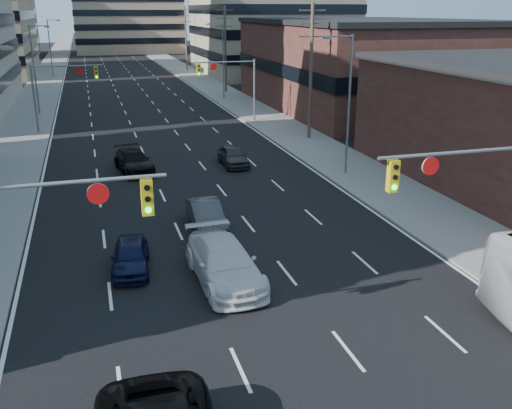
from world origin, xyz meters
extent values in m
cube|color=black|center=(0.00, 130.00, 0.01)|extent=(18.00, 300.00, 0.02)
cube|color=slate|center=(-11.50, 130.00, 0.07)|extent=(5.00, 300.00, 0.15)
cube|color=slate|center=(11.50, 130.00, 0.07)|extent=(5.00, 300.00, 0.15)
cube|color=#472119|center=(24.00, 50.00, 4.50)|extent=(20.00, 30.00, 9.00)
cube|color=gray|center=(25.00, 88.00, 7.00)|extent=(22.00, 28.00, 14.00)
cube|color=gray|center=(32.00, 130.00, 6.00)|extent=(22.00, 22.00, 12.00)
cylinder|color=slate|center=(-6.75, 8.00, 5.80)|extent=(6.50, 0.12, 0.12)
cube|color=gold|center=(-4.10, 8.00, 5.15)|extent=(0.35, 0.28, 1.10)
cylinder|color=black|center=(-4.10, 7.84, 5.50)|extent=(0.18, 0.06, 0.18)
cylinder|color=black|center=(-4.10, 7.84, 5.15)|extent=(0.18, 0.06, 0.18)
cylinder|color=#0CE526|center=(-4.10, 7.84, 4.80)|extent=(0.18, 0.06, 0.18)
cylinder|color=white|center=(-5.50, 7.97, 5.40)|extent=(0.64, 0.06, 0.64)
cylinder|color=slate|center=(6.75, 8.00, 5.80)|extent=(6.50, 0.12, 0.12)
cube|color=gold|center=(4.10, 8.00, 5.15)|extent=(0.35, 0.28, 1.10)
cylinder|color=black|center=(4.10, 7.84, 5.50)|extent=(0.18, 0.06, 0.18)
cylinder|color=black|center=(4.10, 7.84, 5.15)|extent=(0.18, 0.06, 0.18)
cylinder|color=#0CE526|center=(4.10, 7.84, 4.80)|extent=(0.18, 0.06, 0.18)
cylinder|color=white|center=(5.50, 7.97, 5.40)|extent=(0.64, 0.06, 0.64)
cylinder|color=slate|center=(-10.00, 45.00, 3.00)|extent=(0.18, 0.18, 6.00)
cylinder|color=slate|center=(-7.00, 45.00, 5.80)|extent=(6.00, 0.12, 0.12)
cube|color=gold|center=(-4.60, 45.00, 5.15)|extent=(0.35, 0.28, 1.10)
cylinder|color=black|center=(-4.60, 44.84, 5.50)|extent=(0.18, 0.06, 0.18)
cylinder|color=black|center=(-4.60, 44.84, 5.15)|extent=(0.18, 0.06, 0.18)
cylinder|color=#0CE526|center=(-4.60, 44.84, 4.80)|extent=(0.18, 0.06, 0.18)
cylinder|color=white|center=(-6.00, 44.97, 5.40)|extent=(0.64, 0.06, 0.64)
cylinder|color=slate|center=(10.00, 45.00, 3.00)|extent=(0.18, 0.18, 6.00)
cylinder|color=slate|center=(7.00, 45.00, 5.80)|extent=(6.00, 0.12, 0.12)
cube|color=gold|center=(4.60, 45.00, 5.15)|extent=(0.35, 0.28, 1.10)
cylinder|color=black|center=(4.60, 44.84, 5.50)|extent=(0.18, 0.06, 0.18)
cylinder|color=black|center=(4.60, 44.84, 5.15)|extent=(0.18, 0.06, 0.18)
cylinder|color=#0CE526|center=(4.60, 44.84, 4.80)|extent=(0.18, 0.06, 0.18)
cylinder|color=white|center=(6.00, 44.97, 5.40)|extent=(0.64, 0.06, 0.64)
cylinder|color=#4C3D2D|center=(12.20, 36.00, 5.50)|extent=(0.28, 0.28, 11.00)
cube|color=#4C3D2D|center=(12.20, 36.00, 10.40)|extent=(2.20, 0.10, 0.10)
cube|color=#4C3D2D|center=(12.20, 36.00, 9.40)|extent=(2.20, 0.10, 0.10)
cube|color=#4C3D2D|center=(12.20, 36.00, 8.40)|extent=(2.20, 0.10, 0.10)
cylinder|color=#4C3D2D|center=(12.20, 66.00, 5.50)|extent=(0.28, 0.28, 11.00)
cube|color=#4C3D2D|center=(12.20, 66.00, 10.40)|extent=(2.20, 0.10, 0.10)
cube|color=#4C3D2D|center=(12.20, 66.00, 9.40)|extent=(2.20, 0.10, 0.10)
cube|color=#4C3D2D|center=(12.20, 66.00, 8.40)|extent=(2.20, 0.10, 0.10)
cylinder|color=#4C3D2D|center=(12.20, 96.00, 5.50)|extent=(0.28, 0.28, 11.00)
cube|color=#4C3D2D|center=(12.20, 96.00, 10.40)|extent=(2.20, 0.10, 0.10)
cube|color=#4C3D2D|center=(12.20, 96.00, 9.40)|extent=(2.20, 0.10, 0.10)
cube|color=#4C3D2D|center=(12.20, 96.00, 8.40)|extent=(2.20, 0.10, 0.10)
cube|color=slate|center=(-8.80, 20.00, 8.82)|extent=(0.50, 0.22, 0.14)
cylinder|color=slate|center=(-10.50, 55.00, 4.50)|extent=(0.16, 0.16, 9.00)
cylinder|color=slate|center=(-9.60, 55.00, 8.90)|extent=(1.80, 0.10, 0.10)
cube|color=slate|center=(-8.80, 55.00, 8.82)|extent=(0.50, 0.22, 0.14)
cylinder|color=slate|center=(-10.50, 90.00, 4.50)|extent=(0.16, 0.16, 9.00)
cylinder|color=slate|center=(-9.60, 90.00, 8.90)|extent=(1.80, 0.10, 0.10)
cube|color=slate|center=(-8.80, 90.00, 8.82)|extent=(0.50, 0.22, 0.14)
cylinder|color=slate|center=(10.50, 25.00, 4.50)|extent=(0.16, 0.16, 9.00)
cylinder|color=slate|center=(9.60, 25.00, 8.90)|extent=(1.80, 0.10, 0.10)
cube|color=slate|center=(8.80, 25.00, 8.82)|extent=(0.50, 0.22, 0.14)
cylinder|color=slate|center=(10.50, 60.00, 4.50)|extent=(0.16, 0.16, 9.00)
cylinder|color=slate|center=(9.60, 60.00, 8.90)|extent=(1.80, 0.10, 0.10)
cube|color=slate|center=(8.80, 60.00, 8.82)|extent=(0.50, 0.22, 0.14)
imported|color=silver|center=(-0.86, 12.00, 0.83)|extent=(2.58, 5.80, 1.65)
imported|color=black|center=(-4.41, 14.13, 0.64)|extent=(1.92, 3.93, 1.29)
imported|color=#3A3A3D|center=(-0.38, 18.01, 0.70)|extent=(1.55, 4.25, 1.39)
imported|color=black|center=(-2.93, 29.85, 0.73)|extent=(2.65, 5.23, 1.46)
imported|color=#2D2D30|center=(3.94, 29.56, 0.71)|extent=(1.71, 4.17, 1.41)
camera|label=1|loc=(-5.53, -8.40, 10.46)|focal=40.00mm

